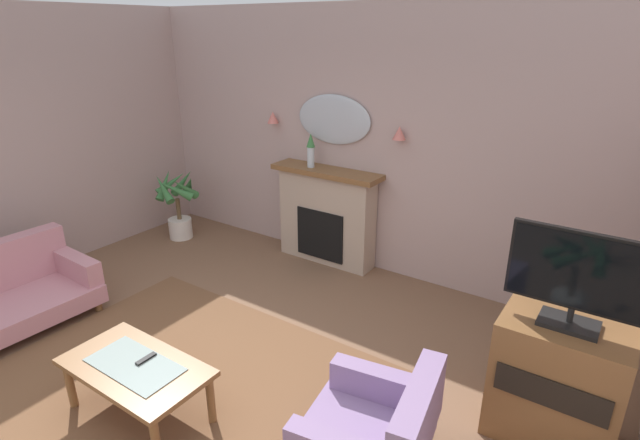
% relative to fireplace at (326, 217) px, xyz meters
% --- Properties ---
extents(floor, '(7.03, 6.92, 0.10)m').
position_rel_fireplace_xyz_m(floor, '(0.38, -2.79, -0.62)').
color(floor, brown).
rests_on(floor, ground).
extents(wall_back, '(7.03, 0.10, 2.95)m').
position_rel_fireplace_xyz_m(wall_back, '(0.38, 0.22, 0.90)').
color(wall_back, '#B29993').
rests_on(wall_back, ground).
extents(patterned_rug, '(3.20, 2.40, 0.01)m').
position_rel_fireplace_xyz_m(patterned_rug, '(0.38, -2.59, -0.56)').
color(patterned_rug, brown).
rests_on(patterned_rug, ground).
extents(fireplace, '(1.36, 0.36, 1.16)m').
position_rel_fireplace_xyz_m(fireplace, '(0.00, 0.00, 0.00)').
color(fireplace, tan).
rests_on(fireplace, ground).
extents(mantel_vase_right, '(0.10, 0.10, 0.40)m').
position_rel_fireplace_xyz_m(mantel_vase_right, '(-0.20, -0.03, 0.81)').
color(mantel_vase_right, silver).
rests_on(mantel_vase_right, fireplace).
extents(wall_mirror, '(0.96, 0.06, 0.56)m').
position_rel_fireplace_xyz_m(wall_mirror, '(-0.00, 0.14, 1.14)').
color(wall_mirror, '#B2BCC6').
extents(wall_sconce_left, '(0.14, 0.14, 0.14)m').
position_rel_fireplace_xyz_m(wall_sconce_left, '(-0.85, 0.09, 1.09)').
color(wall_sconce_left, '#D17066').
extents(wall_sconce_right, '(0.14, 0.14, 0.14)m').
position_rel_fireplace_xyz_m(wall_sconce_right, '(0.85, 0.09, 1.09)').
color(wall_sconce_right, '#D17066').
extents(coffee_table, '(1.10, 0.60, 0.45)m').
position_rel_fireplace_xyz_m(coffee_table, '(0.32, -2.96, -0.19)').
color(coffee_table, brown).
rests_on(coffee_table, ground).
extents(tv_remote, '(0.04, 0.16, 0.02)m').
position_rel_fireplace_xyz_m(tv_remote, '(0.35, -2.88, -0.12)').
color(tv_remote, black).
rests_on(tv_remote, coffee_table).
extents(armchair_beside_couch, '(0.94, 0.92, 0.71)m').
position_rel_fireplace_xyz_m(armchair_beside_couch, '(1.98, -2.40, -0.27)').
color(armchair_beside_couch, gray).
rests_on(armchair_beside_couch, ground).
extents(tv_cabinet, '(0.80, 0.57, 0.90)m').
position_rel_fireplace_xyz_m(tv_cabinet, '(2.85, -1.46, -0.12)').
color(tv_cabinet, brown).
rests_on(tv_cabinet, ground).
extents(tv_flatscreen, '(0.84, 0.24, 0.65)m').
position_rel_fireplace_xyz_m(tv_flatscreen, '(2.85, -1.48, 0.68)').
color(tv_flatscreen, black).
rests_on(tv_flatscreen, tv_cabinet).
extents(potted_plant_corner_palm, '(0.61, 0.62, 0.94)m').
position_rel_fireplace_xyz_m(potted_plant_corner_palm, '(-2.03, -0.53, -0.07)').
color(potted_plant_corner_palm, silver).
rests_on(potted_plant_corner_palm, ground).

